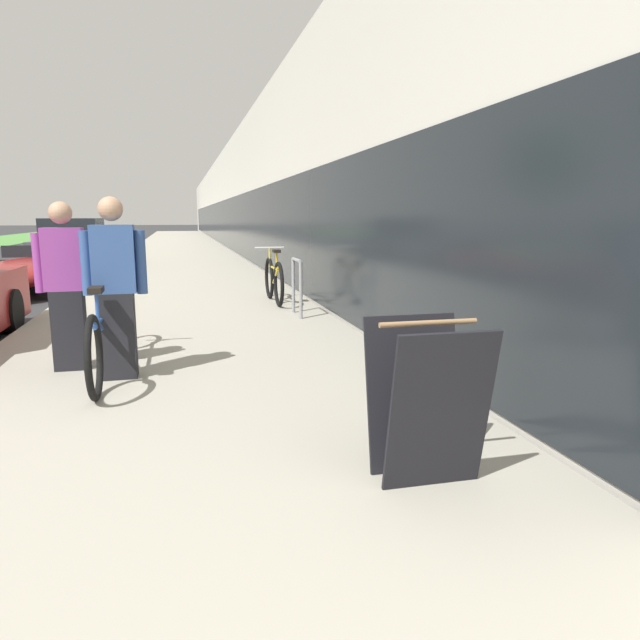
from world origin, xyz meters
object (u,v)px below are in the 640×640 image
at_px(tandem_bicycle, 108,330).
at_px(sandwich_board_sign, 426,400).
at_px(cruiser_bike_nearest, 274,280).
at_px(bike_rack_hoop, 297,281).
at_px(vintage_roadster_curbside, 27,272).
at_px(person_rider, 116,289).
at_px(person_bystander, 66,287).
at_px(parked_sedan_far, 74,246).

distance_m(tandem_bicycle, sandwich_board_sign, 3.50).
bearing_deg(cruiser_bike_nearest, sandwich_board_sign, -92.17).
bearing_deg(sandwich_board_sign, cruiser_bike_nearest, 87.83).
distance_m(tandem_bicycle, cruiser_bike_nearest, 4.49).
xyz_separation_m(tandem_bicycle, bike_rack_hoop, (2.35, 2.51, 0.14)).
bearing_deg(vintage_roadster_curbside, person_rider, -71.71).
bearing_deg(cruiser_bike_nearest, person_rider, -116.44).
bearing_deg(vintage_roadster_curbside, tandem_bicycle, -71.79).
xyz_separation_m(person_bystander, bike_rack_hoop, (2.71, 2.42, -0.28)).
bearing_deg(tandem_bicycle, person_rider, -70.07).
relative_size(bike_rack_hoop, vintage_roadster_curbside, 0.19).
xyz_separation_m(sandwich_board_sign, vintage_roadster_curbside, (-4.41, 10.29, -0.16)).
xyz_separation_m(cruiser_bike_nearest, parked_sedan_far, (-4.59, 8.86, 0.18)).
distance_m(person_rider, cruiser_bike_nearest, 4.75).
bearing_deg(bike_rack_hoop, vintage_roadster_curbside, 134.36).
height_order(bike_rack_hoop, parked_sedan_far, parked_sedan_far).
xyz_separation_m(tandem_bicycle, sandwich_board_sign, (1.98, -2.89, 0.08)).
relative_size(tandem_bicycle, vintage_roadster_curbside, 0.61).
xyz_separation_m(person_rider, person_bystander, (-0.48, 0.43, -0.02)).
distance_m(bike_rack_hoop, cruiser_bike_nearest, 1.40).
height_order(bike_rack_hoop, vintage_roadster_curbside, bike_rack_hoop).
distance_m(vintage_roadster_curbside, parked_sedan_far, 5.36).
bearing_deg(cruiser_bike_nearest, parked_sedan_far, 117.37).
xyz_separation_m(cruiser_bike_nearest, vintage_roadster_curbside, (-4.67, 3.51, -0.10)).
bearing_deg(parked_sedan_far, person_rider, -79.27).
relative_size(bike_rack_hoop, sandwich_board_sign, 0.94).
xyz_separation_m(person_rider, vintage_roadster_curbside, (-2.56, 7.75, -0.52)).
relative_size(tandem_bicycle, cruiser_bike_nearest, 1.56).
distance_m(tandem_bicycle, parked_sedan_far, 12.97).
height_order(cruiser_bike_nearest, sandwich_board_sign, cruiser_bike_nearest).
height_order(tandem_bicycle, bike_rack_hoop, tandem_bicycle).
relative_size(person_rider, cruiser_bike_nearest, 0.94).
bearing_deg(bike_rack_hoop, parked_sedan_far, 114.67).
bearing_deg(person_bystander, person_rider, -41.56).
xyz_separation_m(person_rider, sandwich_board_sign, (1.85, -2.54, -0.36)).
bearing_deg(bike_rack_hoop, person_rider, -127.95).
relative_size(person_bystander, cruiser_bike_nearest, 0.92).
distance_m(person_bystander, sandwich_board_sign, 3.79).
bearing_deg(person_bystander, sandwich_board_sign, -51.80).
bearing_deg(person_bystander, bike_rack_hoop, 41.82).
height_order(person_bystander, cruiser_bike_nearest, person_bystander).
bearing_deg(cruiser_bike_nearest, vintage_roadster_curbside, 143.06).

